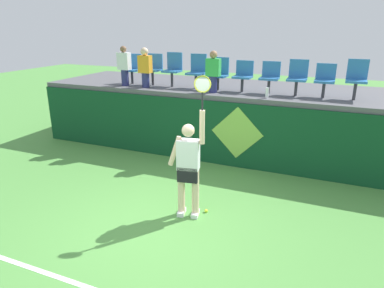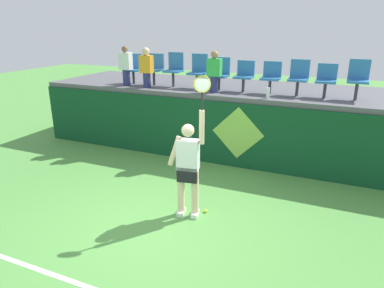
{
  "view_description": "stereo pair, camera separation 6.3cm",
  "coord_description": "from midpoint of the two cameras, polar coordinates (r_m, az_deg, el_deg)",
  "views": [
    {
      "loc": [
        2.57,
        -4.57,
        3.32
      ],
      "look_at": [
        0.15,
        1.14,
        1.19
      ],
      "focal_mm": 32.72,
      "sensor_mm": 36.0,
      "label": 1
    },
    {
      "loc": [
        2.63,
        -4.55,
        3.32
      ],
      "look_at": [
        0.15,
        1.14,
        1.19
      ],
      "focal_mm": 32.72,
      "sensor_mm": 36.0,
      "label": 2
    }
  ],
  "objects": [
    {
      "name": "stadium_chair_7",
      "position": [
        8.75,
        17.2,
        10.53
      ],
      "size": [
        0.44,
        0.42,
        0.83
      ],
      "color": "#38383D",
      "rests_on": "spectator_platform"
    },
    {
      "name": "stadium_chair_0",
      "position": [
        10.29,
        -9.17,
        12.27
      ],
      "size": [
        0.44,
        0.42,
        0.82
      ],
      "color": "#38383D",
      "rests_on": "spectator_platform"
    },
    {
      "name": "spectator_2",
      "position": [
        9.92,
        -10.57,
        12.48
      ],
      "size": [
        0.34,
        0.2,
        1.07
      ],
      "color": "navy",
      "rests_on": "spectator_platform"
    },
    {
      "name": "stadium_chair_2",
      "position": [
        9.67,
        -2.7,
        12.32
      ],
      "size": [
        0.44,
        0.42,
        0.9
      ],
      "color": "#38383D",
      "rests_on": "spectator_platform"
    },
    {
      "name": "spectator_platform",
      "position": [
        9.72,
        7.75,
        8.87
      ],
      "size": [
        10.68,
        2.89,
        0.12
      ],
      "primitive_type": "cube",
      "color": "#56565B",
      "rests_on": "court_back_wall"
    },
    {
      "name": "spectator_0",
      "position": [
        9.54,
        -7.26,
        12.37
      ],
      "size": [
        0.34,
        0.2,
        1.04
      ],
      "color": "navy",
      "rests_on": "spectator_platform"
    },
    {
      "name": "stadium_chair_1",
      "position": [
        9.94,
        -5.87,
        12.33
      ],
      "size": [
        0.44,
        0.42,
        0.85
      ],
      "color": "#38383D",
      "rests_on": "spectator_platform"
    },
    {
      "name": "stadium_chair_4",
      "position": [
        9.18,
        4.82,
        11.55
      ],
      "size": [
        0.44,
        0.42,
        0.81
      ],
      "color": "#38383D",
      "rests_on": "spectator_platform"
    },
    {
      "name": "ground_plane",
      "position": [
        6.21,
        -5.35,
        -13.47
      ],
      "size": [
        40.0,
        40.0,
        0.0
      ],
      "primitive_type": "plane",
      "color": "#519342"
    },
    {
      "name": "stadium_chair_8",
      "position": [
        8.7,
        21.24,
        9.89
      ],
      "size": [
        0.44,
        0.42,
        0.76
      ],
      "color": "#38383D",
      "rests_on": "spectator_platform"
    },
    {
      "name": "water_bottle",
      "position": [
        8.26,
        12.49,
        8.12
      ],
      "size": [
        0.08,
        0.08,
        0.25
      ],
      "primitive_type": "cylinder",
      "color": "white",
      "rests_on": "spectator_platform"
    },
    {
      "name": "tennis_ball",
      "position": [
        6.63,
        2.56,
        -10.83
      ],
      "size": [
        0.07,
        0.07,
        0.07
      ],
      "primitive_type": "sphere",
      "color": "#D1E533",
      "rests_on": "ground_plane"
    },
    {
      "name": "wall_signage_mount",
      "position": [
        8.67,
        7.43,
        -3.74
      ],
      "size": [
        1.27,
        0.01,
        1.51
      ],
      "color": "#0F4223",
      "rests_on": "ground_plane"
    },
    {
      "name": "tennis_player",
      "position": [
        6.13,
        -0.31,
        -3.49
      ],
      "size": [
        0.75,
        0.33,
        2.55
      ],
      "color": "white",
      "rests_on": "ground_plane"
    },
    {
      "name": "stadium_chair_6",
      "position": [
        8.84,
        12.97,
        10.77
      ],
      "size": [
        0.44,
        0.42,
        0.76
      ],
      "color": "#38383D",
      "rests_on": "spectator_platform"
    },
    {
      "name": "stadium_chair_3",
      "position": [
        9.39,
        1.23,
        12.02
      ],
      "size": [
        0.44,
        0.42,
        0.88
      ],
      "color": "#38383D",
      "rests_on": "spectator_platform"
    },
    {
      "name": "stadium_chair_5",
      "position": [
        8.99,
        8.75,
        11.14
      ],
      "size": [
        0.44,
        0.42,
        0.76
      ],
      "color": "#38383D",
      "rests_on": "spectator_platform"
    },
    {
      "name": "court_back_wall",
      "position": [
        8.62,
        4.92,
        1.83
      ],
      "size": [
        10.68,
        0.2,
        1.59
      ],
      "primitive_type": "cube",
      "color": "#0F4223",
      "rests_on": "ground_plane"
    },
    {
      "name": "stadium_chair_9",
      "position": [
        8.7,
        25.65,
        9.74
      ],
      "size": [
        0.44,
        0.42,
        0.88
      ],
      "color": "#38383D",
      "rests_on": "spectator_platform"
    },
    {
      "name": "spectator_1",
      "position": [
        8.74,
        3.86,
        11.75
      ],
      "size": [
        0.34,
        0.2,
        1.01
      ],
      "color": "navy",
      "rests_on": "spectator_platform"
    }
  ]
}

